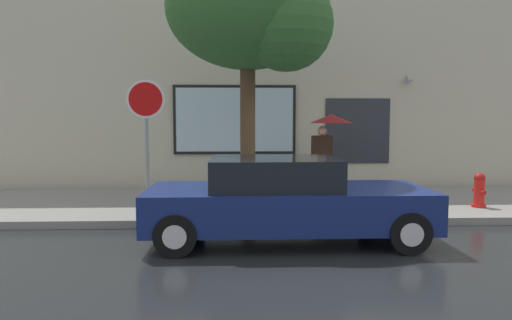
% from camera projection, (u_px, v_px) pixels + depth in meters
% --- Properties ---
extents(ground_plane, '(60.00, 60.00, 0.00)m').
position_uv_depth(ground_plane, '(326.00, 241.00, 7.75)').
color(ground_plane, black).
extents(sidewalk, '(20.00, 4.00, 0.15)m').
position_uv_depth(sidewalk, '(301.00, 204.00, 10.73)').
color(sidewalk, gray).
rests_on(sidewalk, ground).
extents(building_facade, '(20.00, 0.67, 7.00)m').
position_uv_depth(building_facade, '(289.00, 67.00, 12.92)').
color(building_facade, beige).
rests_on(building_facade, ground).
extents(parked_car, '(4.58, 1.91, 1.39)m').
position_uv_depth(parked_car, '(285.00, 200.00, 7.69)').
color(parked_car, navy).
rests_on(parked_car, ground).
extents(fire_hydrant, '(0.30, 0.44, 0.74)m').
position_uv_depth(fire_hydrant, '(479.00, 190.00, 9.93)').
color(fire_hydrant, red).
rests_on(fire_hydrant, sidewalk).
extents(pedestrian_with_umbrella, '(1.09, 1.09, 2.00)m').
position_uv_depth(pedestrian_with_umbrella, '(329.00, 130.00, 11.41)').
color(pedestrian_with_umbrella, black).
rests_on(pedestrian_with_umbrella, sidewalk).
extents(street_tree, '(3.25, 2.76, 5.29)m').
position_uv_depth(street_tree, '(255.00, 12.00, 9.13)').
color(street_tree, '#4C3823').
rests_on(street_tree, sidewalk).
extents(stop_sign, '(0.76, 0.10, 2.64)m').
position_uv_depth(stop_sign, '(146.00, 119.00, 9.20)').
color(stop_sign, gray).
rests_on(stop_sign, sidewalk).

